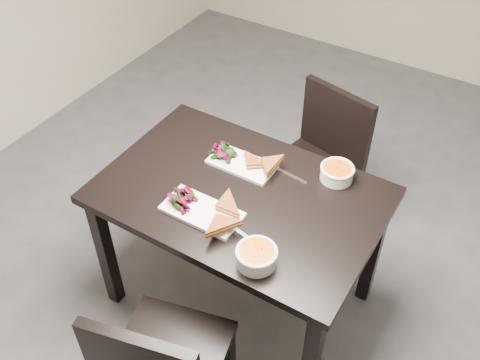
% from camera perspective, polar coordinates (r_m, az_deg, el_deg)
% --- Properties ---
extents(ground, '(5.00, 5.00, 0.00)m').
position_cam_1_polar(ground, '(2.88, 10.59, -13.53)').
color(ground, '#47474C').
rests_on(ground, ground).
extents(table, '(1.20, 0.80, 0.75)m').
position_cam_1_polar(table, '(2.39, 0.00, -2.97)').
color(table, black).
rests_on(table, ground).
extents(chair_far, '(0.50, 0.50, 0.85)m').
position_cam_1_polar(chair_far, '(2.93, 8.38, 2.36)').
color(chair_far, black).
rests_on(chair_far, ground).
extents(plate_near, '(0.33, 0.17, 0.02)m').
position_cam_1_polar(plate_near, '(2.23, -4.00, -3.33)').
color(plate_near, white).
rests_on(plate_near, table).
extents(sandwich_near, '(0.17, 0.13, 0.05)m').
position_cam_1_polar(sandwich_near, '(2.19, -2.42, -3.10)').
color(sandwich_near, '#A34F22').
rests_on(sandwich_near, plate_near).
extents(salad_near, '(0.10, 0.09, 0.05)m').
position_cam_1_polar(salad_near, '(2.26, -6.14, -1.82)').
color(salad_near, black).
rests_on(salad_near, plate_near).
extents(soup_bowl_near, '(0.16, 0.16, 0.07)m').
position_cam_1_polar(soup_bowl_near, '(2.03, 1.74, -7.93)').
color(soup_bowl_near, white).
rests_on(soup_bowl_near, table).
extents(cutlery_near, '(0.18, 0.05, 0.00)m').
position_cam_1_polar(cutlery_near, '(2.15, 0.24, -5.66)').
color(cutlery_near, silver).
rests_on(cutlery_near, table).
extents(plate_far, '(0.30, 0.15, 0.02)m').
position_cam_1_polar(plate_far, '(2.44, 0.19, 1.68)').
color(plate_far, white).
rests_on(plate_far, table).
extents(sandwich_far, '(0.19, 0.18, 0.05)m').
position_cam_1_polar(sandwich_far, '(2.39, 1.33, 1.53)').
color(sandwich_far, '#A34F22').
rests_on(sandwich_far, plate_far).
extents(salad_far, '(0.09, 0.08, 0.04)m').
position_cam_1_polar(salad_far, '(2.47, -1.80, 2.98)').
color(salad_far, black).
rests_on(salad_far, plate_far).
extents(soup_bowl_far, '(0.15, 0.15, 0.07)m').
position_cam_1_polar(soup_bowl_far, '(2.40, 10.13, 0.82)').
color(soup_bowl_far, white).
rests_on(soup_bowl_far, table).
extents(cutlery_far, '(0.18, 0.04, 0.00)m').
position_cam_1_polar(cutlery_far, '(2.41, 5.20, 0.56)').
color(cutlery_far, silver).
rests_on(cutlery_far, table).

